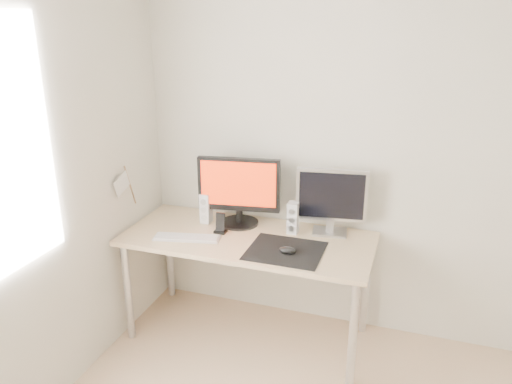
# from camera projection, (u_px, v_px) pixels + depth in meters

# --- Properties ---
(wall_back) EXTENTS (3.50, 0.00, 3.50)m
(wall_back) POSITION_uv_depth(u_px,v_px,m) (409.00, 156.00, 3.08)
(wall_back) COLOR white
(wall_back) RESTS_ON ground
(mousepad) EXTENTS (0.45, 0.40, 0.00)m
(mousepad) POSITION_uv_depth(u_px,v_px,m) (285.00, 251.00, 3.01)
(mousepad) COLOR black
(mousepad) RESTS_ON desk
(mouse) EXTENTS (0.10, 0.06, 0.04)m
(mouse) POSITION_uv_depth(u_px,v_px,m) (287.00, 250.00, 2.97)
(mouse) COLOR black
(mouse) RESTS_ON mousepad
(desk) EXTENTS (1.60, 0.70, 0.73)m
(desk) POSITION_uv_depth(u_px,v_px,m) (248.00, 248.00, 3.23)
(desk) COLOR #D1B587
(desk) RESTS_ON ground
(main_monitor) EXTENTS (0.55, 0.30, 0.47)m
(main_monitor) POSITION_uv_depth(u_px,v_px,m) (239.00, 189.00, 3.31)
(main_monitor) COLOR black
(main_monitor) RESTS_ON desk
(second_monitor) EXTENTS (0.45, 0.19, 0.43)m
(second_monitor) POSITION_uv_depth(u_px,v_px,m) (331.00, 198.00, 3.18)
(second_monitor) COLOR #B5B5B8
(second_monitor) RESTS_ON desk
(speaker_left) EXTENTS (0.07, 0.08, 0.21)m
(speaker_left) POSITION_uv_depth(u_px,v_px,m) (206.00, 208.00, 3.39)
(speaker_left) COLOR white
(speaker_left) RESTS_ON desk
(speaker_right) EXTENTS (0.07, 0.08, 0.21)m
(speaker_right) POSITION_uv_depth(u_px,v_px,m) (293.00, 218.00, 3.23)
(speaker_right) COLOR silver
(speaker_right) RESTS_ON desk
(keyboard) EXTENTS (0.44, 0.21, 0.02)m
(keyboard) POSITION_uv_depth(u_px,v_px,m) (187.00, 238.00, 3.17)
(keyboard) COLOR silver
(keyboard) RESTS_ON desk
(phone_dock) EXTENTS (0.08, 0.07, 0.14)m
(phone_dock) POSITION_uv_depth(u_px,v_px,m) (220.00, 227.00, 3.25)
(phone_dock) COLOR black
(phone_dock) RESTS_ON desk
(pennant) EXTENTS (0.01, 0.23, 0.29)m
(pennant) POSITION_uv_depth(u_px,v_px,m) (125.00, 184.00, 3.21)
(pennant) COLOR #A57F54
(pennant) RESTS_ON wall_left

